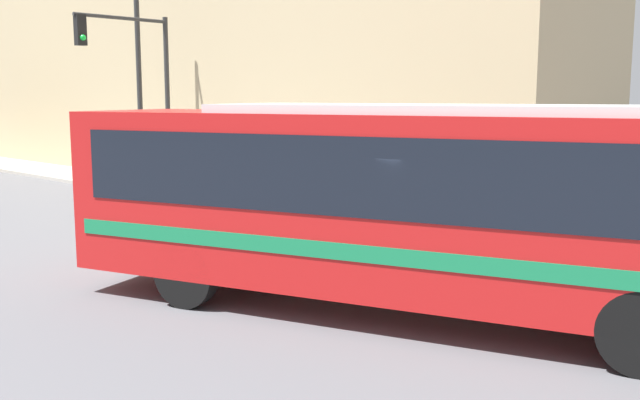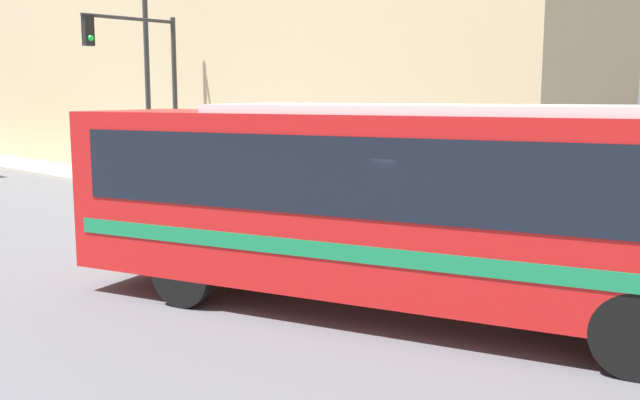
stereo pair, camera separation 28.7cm
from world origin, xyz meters
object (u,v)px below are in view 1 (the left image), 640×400
fire_hydrant (329,204)px  traffic_light_pole (138,73)px  street_lamp (129,50)px  city_bus (422,195)px

fire_hydrant → traffic_light_pole: bearing=97.2°
traffic_light_pole → street_lamp: bearing=65.6°
traffic_light_pole → street_lamp: size_ratio=0.72×
traffic_light_pole → fire_hydrant: bearing=-82.8°
city_bus → fire_hydrant: (5.06, 6.47, -1.36)m
traffic_light_pole → street_lamp: street_lamp is taller
fire_hydrant → street_lamp: street_lamp is taller
city_bus → traffic_light_pole: bearing=55.6°
city_bus → street_lamp: size_ratio=1.44×
street_lamp → traffic_light_pole: bearing=-114.4°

